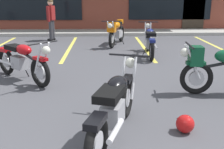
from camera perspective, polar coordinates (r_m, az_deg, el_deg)
name	(u,v)px	position (r m, az deg, el deg)	size (l,w,h in m)	color
ground_plane	(112,98)	(5.22, -0.02, -4.92)	(80.00, 80.00, 0.00)	#47474C
sidewalk_kerb	(106,32)	(13.66, -1.31, 8.69)	(22.00, 1.80, 0.14)	#A8A59E
painted_stall_lines	(107,47)	(10.11, -1.03, 5.58)	(13.48, 4.80, 0.01)	#DBCC4C
motorcycle_foreground_classic	(115,106)	(3.70, 0.60, -6.47)	(0.96, 2.05, 0.98)	black
motorcycle_silver_naked	(22,60)	(6.47, -17.98, 2.75)	(1.66, 1.64, 0.98)	black
motorcycle_orange_scrambler	(150,41)	(8.77, 7.76, 6.82)	(0.66, 2.11, 0.98)	black
motorcycle_cream_vintage	(116,31)	(10.49, 0.86, 8.88)	(0.94, 2.05, 0.98)	black
person_in_black_shirt	(51,17)	(11.76, -12.37, 11.40)	(0.34, 0.61, 1.68)	black
helmet_on_pavement	(185,124)	(4.10, 14.74, -9.74)	(0.26, 0.26, 0.26)	#B71414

